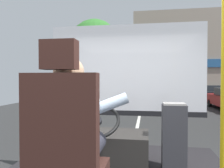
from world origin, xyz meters
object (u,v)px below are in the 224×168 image
object	(u,v)px
steering_console	(103,147)
bus_driver	(72,127)
fare_box	(174,137)
parked_car_black	(209,93)
driver_seat	(66,156)
handrail_pole	(224,73)

from	to	relation	value
steering_console	bus_driver	bearing A→B (deg)	-90.00
steering_console	fare_box	bearing A→B (deg)	-3.58
steering_console	fare_box	world-z (taller)	fare_box
fare_box	parked_car_black	distance (m)	16.04
bus_driver	parked_car_black	xyz separation A→B (m)	(5.30, 16.50, -0.73)
fare_box	parked_car_black	size ratio (longest dim) A/B	0.20
driver_seat	fare_box	world-z (taller)	driver_seat
bus_driver	steering_console	world-z (taller)	bus_driver
driver_seat	handrail_pole	xyz separation A→B (m)	(1.15, 0.53, 0.56)
parked_car_black	steering_console	bearing A→B (deg)	-109.03
driver_seat	handrail_pole	size ratio (longest dim) A/B	0.59
driver_seat	steering_console	distance (m)	1.31
handrail_pole	driver_seat	bearing A→B (deg)	-155.30
bus_driver	parked_car_black	world-z (taller)	bus_driver
bus_driver	steering_console	size ratio (longest dim) A/B	0.72
bus_driver	steering_console	distance (m)	1.24
driver_seat	parked_car_black	world-z (taller)	driver_seat
steering_console	driver_seat	bearing A→B (deg)	-90.00
bus_driver	handrail_pole	xyz separation A→B (m)	(1.15, 0.41, 0.40)
handrail_pole	parked_car_black	world-z (taller)	handrail_pole
parked_car_black	driver_seat	bearing A→B (deg)	-107.68
handrail_pole	parked_car_black	xyz separation A→B (m)	(4.15, 16.09, -1.13)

